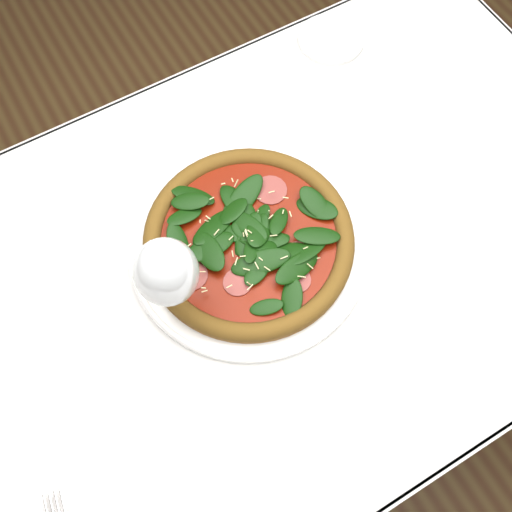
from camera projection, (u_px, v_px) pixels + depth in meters
ground at (278, 354)px, 1.61m from camera, size 6.00×6.00×0.00m
dining_table at (291, 265)px, 1.01m from camera, size 1.21×0.81×0.75m
plate at (249, 244)px, 0.91m from camera, size 0.39×0.39×0.02m
pizza at (249, 238)px, 0.89m from camera, size 0.34×0.34×0.04m
wine_glass at (167, 274)px, 0.74m from camera, size 0.09×0.09×0.21m
saucer_far at (331, 39)px, 1.09m from camera, size 0.13×0.13×0.01m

